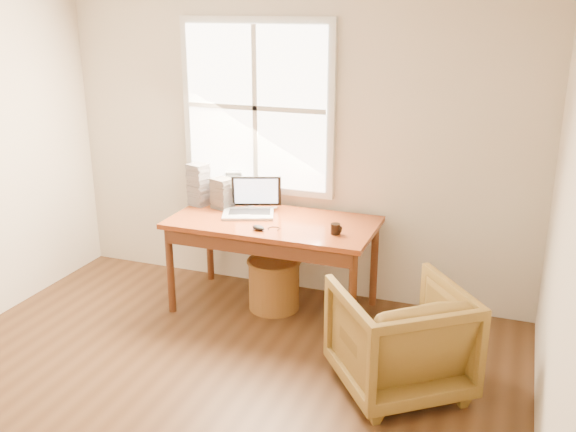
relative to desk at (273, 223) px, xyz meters
name	(u,v)px	position (x,y,z in m)	size (l,w,h in m)	color
room_shell	(153,211)	(-0.02, -1.64, 0.59)	(4.04, 4.54, 2.64)	#4F311B
desk	(273,223)	(0.00, 0.00, 0.00)	(1.60, 0.80, 0.04)	brown
armchair	(400,338)	(1.16, -0.78, -0.38)	(0.75, 0.77, 0.71)	brown
wicker_stool	(274,285)	(0.00, 0.00, -0.53)	(0.41, 0.41, 0.41)	brown
laptop	(248,199)	(-0.23, 0.04, 0.16)	(0.36, 0.38, 0.27)	#B4B6BB
mouse	(258,228)	(-0.02, -0.25, 0.04)	(0.11, 0.06, 0.04)	black
coffee_mug	(335,229)	(0.54, -0.13, 0.06)	(0.07, 0.07, 0.08)	black
cd_stack_a	(234,186)	(-0.49, 0.35, 0.15)	(0.13, 0.12, 0.27)	silver
cd_stack_b	(223,193)	(-0.51, 0.16, 0.14)	(0.16, 0.14, 0.25)	#2A292F
cd_stack_c	(199,185)	(-0.73, 0.17, 0.19)	(0.15, 0.13, 0.35)	#A3A1AF
cd_stack_d	(249,194)	(-0.35, 0.33, 0.11)	(0.14, 0.12, 0.17)	#B0B4BC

